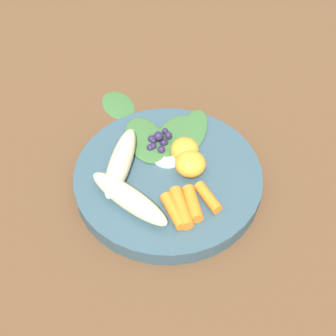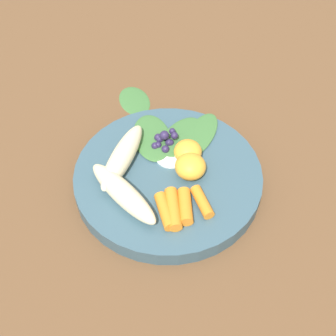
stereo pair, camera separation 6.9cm
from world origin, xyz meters
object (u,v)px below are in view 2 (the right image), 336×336
at_px(bowl, 168,178).
at_px(orange_segment_near, 188,151).
at_px(banana_peeled_right, 122,157).
at_px(kale_leaf_stray, 134,100).
at_px(banana_peeled_left, 123,193).

height_order(bowl, orange_segment_near, orange_segment_near).
height_order(banana_peeled_right, kale_leaf_stray, banana_peeled_right).
bearing_deg(banana_peeled_right, orange_segment_near, 115.82).
distance_m(bowl, banana_peeled_right, 0.08).
bearing_deg(bowl, banana_peeled_right, -19.53).
relative_size(bowl, banana_peeled_left, 2.07).
xyz_separation_m(bowl, banana_peeled_left, (0.07, 0.05, 0.03)).
height_order(banana_peeled_left, banana_peeled_right, same).
distance_m(bowl, banana_peeled_left, 0.09).
distance_m(bowl, kale_leaf_stray, 0.20).
bearing_deg(banana_peeled_left, orange_segment_near, 88.58).
height_order(orange_segment_near, kale_leaf_stray, orange_segment_near).
bearing_deg(kale_leaf_stray, banana_peeled_right, 157.31).
bearing_deg(banana_peeled_right, bowl, 95.69).
bearing_deg(bowl, kale_leaf_stray, -77.80).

